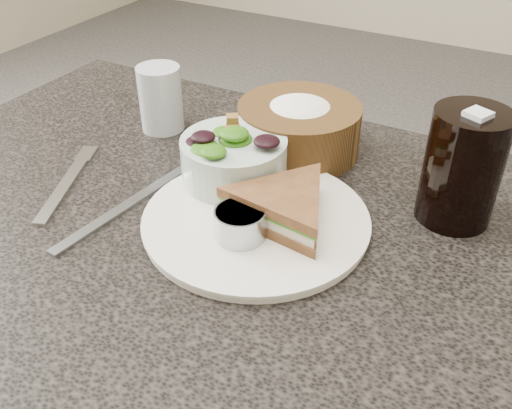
{
  "coord_description": "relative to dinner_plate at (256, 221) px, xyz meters",
  "views": [
    {
      "loc": [
        0.31,
        -0.46,
        1.17
      ],
      "look_at": [
        0.04,
        0.02,
        0.78
      ],
      "focal_mm": 40.0,
      "sensor_mm": 36.0,
      "label": 1
    }
  ],
  "objects": [
    {
      "name": "water_glass",
      "position": [
        -0.25,
        0.15,
        0.04
      ],
      "size": [
        0.08,
        0.08,
        0.1
      ],
      "primitive_type": "cylinder",
      "rotation": [
        0.0,
        0.0,
        -0.32
      ],
      "color": "#AFB5BB",
      "rests_on": "dining_table"
    },
    {
      "name": "salad_bowl",
      "position": [
        -0.07,
        0.06,
        0.05
      ],
      "size": [
        0.16,
        0.16,
        0.08
      ],
      "primitive_type": null,
      "rotation": [
        0.0,
        0.0,
        0.18
      ],
      "color": "#ACC3B8",
      "rests_on": "dinner_plate"
    },
    {
      "name": "fork",
      "position": [
        -0.26,
        -0.05,
        -0.0
      ],
      "size": [
        0.08,
        0.16,
        0.0
      ],
      "primitive_type": "cube",
      "rotation": [
        0.0,
        0.0,
        0.41
      ],
      "color": "#B7B7B8",
      "rests_on": "dining_table"
    },
    {
      "name": "dressing_ramekin",
      "position": [
        0.0,
        -0.04,
        0.02
      ],
      "size": [
        0.08,
        0.08,
        0.04
      ],
      "primitive_type": "cylinder",
      "rotation": [
        0.0,
        0.0,
        0.39
      ],
      "color": "#9FA6B0",
      "rests_on": "dinner_plate"
    },
    {
      "name": "bread_basket",
      "position": [
        -0.03,
        0.19,
        0.04
      ],
      "size": [
        0.21,
        0.21,
        0.1
      ],
      "primitive_type": null,
      "rotation": [
        0.0,
        0.0,
        0.21
      ],
      "color": "brown",
      "rests_on": "dining_table"
    },
    {
      "name": "dinner_plate",
      "position": [
        0.0,
        0.0,
        0.0
      ],
      "size": [
        0.27,
        0.27,
        0.01
      ],
      "primitive_type": "cylinder",
      "color": "silver",
      "rests_on": "dining_table"
    },
    {
      "name": "sandwich",
      "position": [
        0.03,
        0.01,
        0.03
      ],
      "size": [
        0.18,
        0.18,
        0.04
      ],
      "primitive_type": null,
      "rotation": [
        0.0,
        0.0,
        -0.13
      ],
      "color": "brown",
      "rests_on": "dinner_plate"
    },
    {
      "name": "knife",
      "position": [
        -0.16,
        -0.05,
        -0.0
      ],
      "size": [
        0.04,
        0.23,
        0.0
      ],
      "primitive_type": "cube",
      "rotation": [
        0.0,
        0.0,
        -0.11
      ],
      "color": "#A1A6AE",
      "rests_on": "dining_table"
    },
    {
      "name": "cola_glass",
      "position": [
        0.2,
        0.13,
        0.07
      ],
      "size": [
        0.11,
        0.11,
        0.15
      ],
      "primitive_type": null,
      "rotation": [
        0.0,
        0.0,
        0.31
      ],
      "color": "black",
      "rests_on": "dining_table"
    },
    {
      "name": "orange_wedge",
      "position": [
        0.01,
        0.05,
        0.02
      ],
      "size": [
        0.1,
        0.1,
        0.03
      ],
      "primitive_type": "cone",
      "rotation": [
        0.0,
        0.0,
        0.72
      ],
      "color": "orange",
      "rests_on": "dinner_plate"
    }
  ]
}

